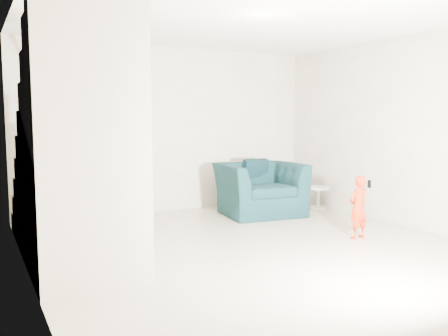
{
  "coord_description": "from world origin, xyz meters",
  "views": [
    {
      "loc": [
        -2.95,
        -4.57,
        1.55
      ],
      "look_at": [
        0.15,
        1.2,
        0.85
      ],
      "focal_mm": 38.0,
      "sensor_mm": 36.0,
      "label": 1
    }
  ],
  "objects_px": {
    "toddler": "(358,207)",
    "staircase": "(74,175)",
    "armchair": "(260,189)",
    "side_table": "(318,194)"
  },
  "relations": [
    {
      "from": "toddler",
      "to": "staircase",
      "type": "distance_m",
      "value": 3.5
    },
    {
      "from": "staircase",
      "to": "side_table",
      "type": "bearing_deg",
      "value": 15.28
    },
    {
      "from": "side_table",
      "to": "armchair",
      "type": "bearing_deg",
      "value": 176.77
    },
    {
      "from": "armchair",
      "to": "toddler",
      "type": "height_order",
      "value": "armchair"
    },
    {
      "from": "side_table",
      "to": "toddler",
      "type": "bearing_deg",
      "value": -115.07
    },
    {
      "from": "toddler",
      "to": "side_table",
      "type": "xyz_separation_m",
      "value": [
        0.86,
        1.84,
        -0.15
      ]
    },
    {
      "from": "armchair",
      "to": "staircase",
      "type": "distance_m",
      "value": 3.39
    },
    {
      "from": "toddler",
      "to": "armchair",
      "type": "bearing_deg",
      "value": -87.99
    },
    {
      "from": "toddler",
      "to": "staircase",
      "type": "xyz_separation_m",
      "value": [
        -3.39,
        0.68,
        0.54
      ]
    },
    {
      "from": "side_table",
      "to": "staircase",
      "type": "bearing_deg",
      "value": -164.72
    }
  ]
}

